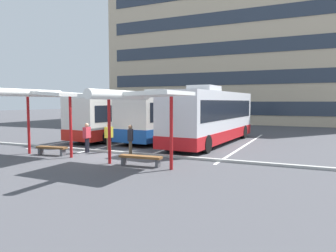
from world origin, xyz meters
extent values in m
plane|color=#47474C|center=(0.00, 0.00, 0.00)|extent=(160.00, 160.00, 0.00)
cube|color=#C6B293|center=(0.00, 32.71, 10.90)|extent=(34.62, 15.07, 21.80)
cube|color=#2D3847|center=(0.00, 25.15, 2.00)|extent=(31.85, 0.08, 1.60)
cube|color=#2D3847|center=(0.00, 25.15, 5.63)|extent=(31.85, 0.08, 1.60)
cube|color=#2D3847|center=(0.00, 25.15, 9.26)|extent=(31.85, 0.08, 1.60)
cube|color=#2D3847|center=(0.00, 25.15, 12.90)|extent=(31.85, 0.08, 1.60)
cube|color=silver|center=(-3.57, 7.43, 1.68)|extent=(3.21, 10.32, 2.82)
cube|color=red|center=(-3.57, 7.43, 0.63)|extent=(3.25, 10.36, 0.72)
cube|color=black|center=(-3.57, 7.43, 2.01)|extent=(3.18, 9.51, 1.07)
cube|color=black|center=(-3.22, 12.47, 2.02)|extent=(2.21, 0.23, 1.69)
cube|color=silver|center=(-3.66, 6.16, 3.27)|extent=(1.65, 2.30, 0.36)
cylinder|color=black|center=(-4.48, 10.98, 0.50)|extent=(0.37, 1.02, 1.00)
cylinder|color=black|center=(-2.18, 10.82, 0.50)|extent=(0.37, 1.02, 1.00)
cylinder|color=black|center=(-4.97, 4.03, 0.50)|extent=(0.37, 1.02, 1.00)
cylinder|color=black|center=(-2.66, 3.87, 0.50)|extent=(0.37, 1.02, 1.00)
cube|color=silver|center=(-0.05, 8.45, 1.78)|extent=(3.29, 11.01, 3.01)
cube|color=#194C9E|center=(-0.05, 8.45, 0.69)|extent=(3.33, 11.06, 0.83)
cube|color=black|center=(-0.05, 8.45, 2.13)|extent=(3.26, 10.15, 1.19)
cube|color=black|center=(0.33, 13.83, 2.14)|extent=(2.23, 0.24, 1.80)
cube|color=silver|center=(-0.14, 7.09, 3.46)|extent=(1.67, 2.30, 0.36)
cylinder|color=black|center=(-0.94, 12.35, 0.50)|extent=(0.37, 1.02, 1.00)
cylinder|color=black|center=(1.39, 12.19, 0.50)|extent=(0.37, 1.02, 1.00)
cylinder|color=black|center=(-1.48, 4.71, 0.50)|extent=(0.37, 1.02, 1.00)
cylinder|color=black|center=(0.85, 4.54, 0.50)|extent=(0.37, 1.02, 1.00)
cube|color=silver|center=(3.57, 7.03, 1.85)|extent=(3.06, 11.24, 3.15)
cube|color=red|center=(3.57, 7.03, 0.62)|extent=(3.10, 11.28, 0.70)
cube|color=black|center=(3.57, 7.03, 2.28)|extent=(3.04, 10.35, 1.19)
cube|color=black|center=(3.86, 12.56, 2.23)|extent=(2.18, 0.19, 1.89)
cube|color=silver|center=(3.50, 5.64, 3.60)|extent=(1.60, 2.28, 0.36)
cylinder|color=black|center=(2.64, 11.05, 0.50)|extent=(0.35, 1.01, 1.00)
cylinder|color=black|center=(4.92, 10.93, 0.50)|extent=(0.35, 1.01, 1.00)
cylinder|color=black|center=(2.22, 3.13, 0.50)|extent=(0.35, 1.01, 1.00)
cylinder|color=black|center=(4.50, 3.01, 0.50)|extent=(0.35, 1.01, 1.00)
cube|color=white|center=(-5.79, 7.16, 0.00)|extent=(0.16, 14.00, 0.01)
cube|color=white|center=(-1.93, 7.16, 0.00)|extent=(0.16, 14.00, 0.01)
cube|color=white|center=(1.93, 7.16, 0.00)|extent=(0.16, 14.00, 0.01)
cube|color=white|center=(5.79, 7.16, 0.00)|extent=(0.16, 14.00, 0.01)
cylinder|color=red|center=(-4.11, -1.08, 1.58)|extent=(0.14, 0.14, 3.16)
cylinder|color=red|center=(-1.23, -1.08, 1.58)|extent=(0.14, 0.14, 3.16)
cube|color=white|center=(-2.67, -1.08, 3.24)|extent=(3.88, 2.52, 0.41)
cylinder|color=white|center=(-2.67, -2.19, 3.21)|extent=(0.36, 3.88, 0.36)
cube|color=brown|center=(-2.67, -0.93, 0.40)|extent=(1.72, 0.61, 0.10)
cube|color=#4C4C51|center=(-3.36, -1.01, 0.17)|extent=(0.16, 0.35, 0.35)
cube|color=#4C4C51|center=(-1.99, -0.85, 0.17)|extent=(0.16, 0.35, 0.35)
cylinder|color=red|center=(1.42, -1.58, 1.50)|extent=(0.14, 0.14, 3.00)
cylinder|color=red|center=(4.47, -1.58, 1.50)|extent=(0.14, 0.14, 3.00)
cube|color=white|center=(2.95, -1.58, 3.08)|extent=(4.05, 2.98, 0.28)
cylinder|color=white|center=(2.95, -2.92, 3.05)|extent=(0.36, 4.05, 0.36)
cube|color=brown|center=(2.95, -1.45, 0.40)|extent=(1.95, 0.57, 0.10)
cube|color=#4C4C51|center=(2.14, -1.51, 0.17)|extent=(0.15, 0.34, 0.35)
cube|color=#4C4C51|center=(3.76, -1.38, 0.17)|extent=(0.15, 0.34, 0.35)
cube|color=#ADADA8|center=(0.00, 0.99, 0.06)|extent=(44.00, 0.24, 0.12)
cylinder|color=brown|center=(-0.54, 1.06, 0.40)|extent=(0.14, 0.14, 0.80)
cylinder|color=brown|center=(-0.51, 1.22, 0.40)|extent=(0.14, 0.14, 0.80)
cube|color=gold|center=(-0.52, 1.14, 1.10)|extent=(0.30, 0.50, 0.60)
sphere|color=tan|center=(-0.52, 1.14, 1.51)|extent=(0.22, 0.22, 0.22)
cylinder|color=brown|center=(1.34, 0.33, 0.40)|extent=(0.14, 0.14, 0.80)
cylinder|color=brown|center=(1.28, 0.48, 0.40)|extent=(0.14, 0.14, 0.80)
cube|color=#26262D|center=(1.31, 0.41, 1.10)|extent=(0.38, 0.52, 0.60)
sphere|color=#936B4C|center=(1.31, 0.41, 1.51)|extent=(0.22, 0.22, 0.22)
cylinder|color=black|center=(-1.54, 0.60, 0.40)|extent=(0.14, 0.14, 0.80)
cylinder|color=black|center=(-1.53, 0.44, 0.40)|extent=(0.14, 0.14, 0.80)
cube|color=#BF333F|center=(-1.54, 0.52, 1.10)|extent=(0.26, 0.48, 0.60)
sphere|color=tan|center=(-1.54, 0.52, 1.51)|extent=(0.22, 0.22, 0.22)
camera|label=1|loc=(9.74, -13.38, 2.79)|focal=34.05mm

